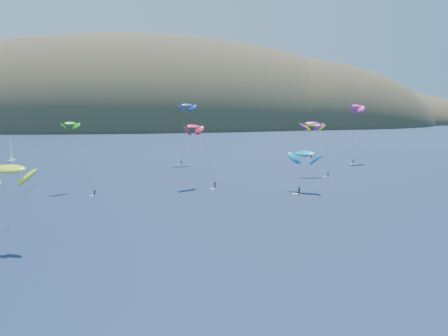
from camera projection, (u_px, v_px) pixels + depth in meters
name	position (u px, v px, depth m)	size (l,w,h in m)	color
ground	(282.00, 295.00, 87.13)	(2800.00, 2800.00, 0.00)	black
island	(152.00, 136.00, 642.59)	(730.00, 300.00, 210.00)	#3D3526
sailboat	(11.00, 160.00, 270.90)	(9.31, 7.98, 11.30)	silver
kitesurfer_2	(8.00, 169.00, 113.75)	(10.79, 11.97, 17.35)	yellow
kitesurfer_3	(70.00, 124.00, 184.93)	(10.50, 15.54, 21.81)	yellow
kitesurfer_4	(187.00, 105.00, 260.55)	(9.48, 7.57, 27.14)	yellow
kitesurfer_5	(305.00, 154.00, 184.82)	(10.40, 12.77, 14.15)	yellow
kitesurfer_6	(312.00, 123.00, 222.38)	(9.03, 8.94, 20.86)	yellow
kitesurfer_8	(357.00, 106.00, 266.68)	(10.92, 9.54, 27.03)	yellow
kitesurfer_9	(193.00, 127.00, 193.50)	(10.90, 11.30, 21.17)	yellow
kitesurfer_11	(314.00, 125.00, 297.91)	(11.47, 16.32, 17.89)	yellow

